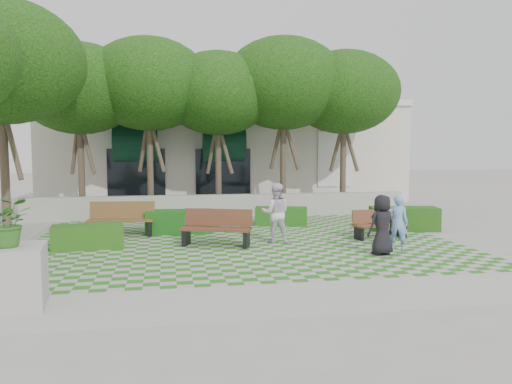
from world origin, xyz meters
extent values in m
plane|color=gray|center=(0.00, 0.00, 0.00)|extent=(90.00, 90.00, 0.00)
plane|color=#2B721E|center=(0.00, 1.00, 0.01)|extent=(12.00, 12.00, 0.00)
cube|color=#9E9B93|center=(0.00, -4.70, 0.01)|extent=(16.00, 2.00, 0.01)
cube|color=#9E9B93|center=(0.00, 6.20, 0.45)|extent=(15.00, 0.36, 0.90)
cube|color=#59311E|center=(4.18, 0.70, 0.41)|extent=(1.70, 0.71, 0.05)
cube|color=#59311E|center=(4.14, 0.93, 0.66)|extent=(1.65, 0.33, 0.41)
cube|color=black|center=(3.45, 0.60, 0.20)|extent=(0.15, 0.46, 0.40)
cube|color=black|center=(4.90, 0.79, 0.20)|extent=(0.15, 0.46, 0.40)
cube|color=#502D1B|center=(-0.83, 0.37, 0.48)|extent=(2.02, 1.21, 0.06)
cube|color=#502D1B|center=(-0.74, 0.63, 0.77)|extent=(1.87, 0.78, 0.49)
cube|color=black|center=(-1.64, 0.66, 0.24)|extent=(0.28, 0.54, 0.47)
cube|color=black|center=(-0.02, 0.08, 0.24)|extent=(0.28, 0.54, 0.47)
cube|color=brown|center=(-3.57, 2.52, 0.50)|extent=(2.06, 0.80, 0.07)
cube|color=brown|center=(-3.54, 2.81, 0.80)|extent=(2.01, 0.34, 0.50)
cube|color=black|center=(-4.46, 2.60, 0.25)|extent=(0.16, 0.57, 0.49)
cube|color=black|center=(-2.68, 2.43, 0.25)|extent=(0.16, 0.57, 0.49)
cube|color=#1E4913|center=(5.62, 2.04, 0.38)|extent=(2.33, 1.34, 0.77)
cube|color=#1D5316|center=(1.83, 3.81, 0.32)|extent=(1.94, 1.16, 0.63)
cube|color=#144D15|center=(-1.78, 2.76, 0.37)|extent=(2.14, 0.93, 0.74)
cube|color=#225015|center=(-4.29, 0.70, 0.33)|extent=(1.93, 0.96, 0.65)
cube|color=#9E9B93|center=(-4.79, -4.40, 0.53)|extent=(1.18, 1.18, 1.07)
imported|color=#2F6920|center=(-4.79, -4.40, 1.48)|extent=(0.82, 0.73, 0.83)
imported|color=#7DA5E3|center=(3.87, -1.05, 0.75)|extent=(0.64, 0.55, 1.49)
imported|color=black|center=(3.22, -1.49, 0.77)|extent=(0.85, 0.66, 1.54)
imported|color=silver|center=(0.91, 0.62, 0.86)|extent=(0.94, 0.79, 1.72)
cylinder|color=#47382B|center=(-5.50, 7.60, 1.82)|extent=(0.26, 0.26, 3.64)
ellipsoid|color=#1E4C11|center=(-5.50, 7.60, 5.07)|extent=(4.80, 4.80, 3.60)
cylinder|color=#47382B|center=(-2.80, 7.60, 1.90)|extent=(0.26, 0.26, 3.81)
ellipsoid|color=#1E4C11|center=(-2.80, 7.60, 5.30)|extent=(5.00, 5.00, 3.75)
cylinder|color=#47382B|center=(0.00, 7.60, 1.79)|extent=(0.26, 0.26, 3.58)
ellipsoid|color=#1E4C11|center=(0.00, 7.60, 4.99)|extent=(4.60, 4.60, 3.45)
cylinder|color=#47382B|center=(2.80, 7.60, 1.96)|extent=(0.26, 0.26, 3.92)
ellipsoid|color=#1E4C11|center=(2.80, 7.60, 5.46)|extent=(5.20, 5.20, 3.90)
cylinder|color=#47382B|center=(5.50, 7.60, 1.85)|extent=(0.26, 0.26, 3.70)
ellipsoid|color=#1E4C11|center=(5.50, 7.60, 5.15)|extent=(4.80, 4.80, 3.60)
cylinder|color=#47382B|center=(-7.00, 3.00, 1.90)|extent=(0.26, 0.26, 3.81)
ellipsoid|color=#1E4C11|center=(-7.00, 3.00, 5.30)|extent=(5.00, 5.00, 3.75)
cube|color=beige|center=(1.00, 14.20, 2.50)|extent=(18.00, 8.00, 5.00)
cube|color=white|center=(1.00, 10.20, 5.00)|extent=(18.00, 0.30, 0.30)
cube|color=black|center=(6.00, 10.18, 2.20)|extent=(1.40, 0.10, 2.40)
cylinder|color=#0F3724|center=(-3.50, 10.18, 3.00)|extent=(3.00, 1.80, 1.80)
cube|color=black|center=(-3.50, 10.18, 1.60)|extent=(2.60, 0.08, 2.20)
cylinder|color=#0F3724|center=(0.50, 10.18, 3.00)|extent=(3.00, 1.80, 1.80)
cube|color=black|center=(0.50, 10.18, 1.60)|extent=(2.60, 0.08, 2.20)
camera|label=1|loc=(-2.19, -13.28, 2.71)|focal=35.00mm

